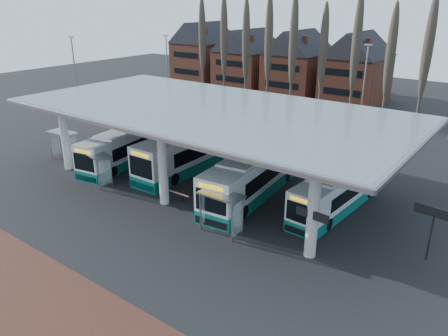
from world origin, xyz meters
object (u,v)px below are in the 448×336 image
Objects in this scene: bus_0 at (130,146)px; shelter_0 at (64,139)px; shelter_2 at (223,204)px; bus_2 at (255,174)px; shelter_1 at (99,162)px; bus_1 at (194,149)px; bus_3 at (339,190)px.

shelter_0 is at bearing -159.03° from bus_0.
bus_0 is 16.00m from shelter_2.
bus_2 is 19.42m from shelter_0.
shelter_2 is at bearing -29.29° from bus_0.
shelter_1 is (7.56, -1.87, -0.05)m from shelter_0.
bus_1 is 8.44m from shelter_1.
bus_3 is at bearing -2.41° from bus_0.
shelter_2 is (12.99, -0.37, 0.10)m from shelter_1.
bus_0 is 6.41m from shelter_0.
shelter_2 is (15.03, -5.47, 0.47)m from bus_0.
bus_3 reaches higher than shelter_0.
bus_3 is (13.89, -0.05, -0.29)m from bus_1.
shelter_0 is at bearing 179.30° from shelter_1.
bus_2 is 4.22× the size of shelter_1.
bus_3 is 3.57× the size of shelter_1.
bus_2 is at bearing -161.98° from bus_3.
shelter_2 is (20.56, -2.24, 0.05)m from shelter_0.
bus_2 is at bearing 8.15° from shelter_0.
bus_1 reaches higher than shelter_0.
shelter_1 is at bearing -153.60° from bus_3.
shelter_2 is (9.18, -7.90, 0.29)m from bus_1.
bus_3 reaches higher than shelter_1.
shelter_0 is at bearing 173.62° from shelter_2.
bus_1 is 4.42× the size of shelter_0.
shelter_1 is at bearing -159.13° from bus_2.
bus_3 is (19.74, 2.38, -0.11)m from bus_0.
shelter_1 is at bearing 178.21° from shelter_2.
bus_3 is at bearing 36.10° from shelter_1.
bus_3 is 19.22m from shelter_1.
shelter_1 is at bearing -17.59° from shelter_0.
bus_2 is 4.36× the size of shelter_2.
shelter_0 is 7.79m from shelter_1.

